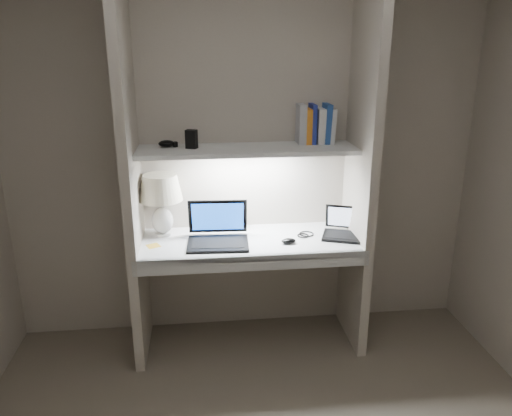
{
  "coord_description": "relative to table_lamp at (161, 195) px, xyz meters",
  "views": [
    {
      "loc": [
        -0.3,
        -1.82,
        2.0
      ],
      "look_at": [
        0.03,
        1.05,
        1.04
      ],
      "focal_mm": 35.0,
      "sensor_mm": 36.0,
      "label": 1
    }
  ],
  "objects": [
    {
      "name": "desk",
      "position": [
        0.57,
        -0.14,
        -0.3
      ],
      "size": [
        1.4,
        0.55,
        0.04
      ],
      "primitive_type": "cube",
      "color": "white",
      "rests_on": "alcove_panel_left"
    },
    {
      "name": "mouse",
      "position": [
        0.81,
        -0.24,
        -0.27
      ],
      "size": [
        0.1,
        0.07,
        0.04
      ],
      "primitive_type": "ellipsoid",
      "rotation": [
        0.0,
        0.0,
        0.13
      ],
      "color": "black",
      "rests_on": "desk"
    },
    {
      "name": "back_wall",
      "position": [
        0.57,
        0.13,
        0.2
      ],
      "size": [
        3.2,
        0.01,
        2.5
      ],
      "primitive_type": "cube",
      "color": "#BEB2A2",
      "rests_on": "floor"
    },
    {
      "name": "table_lamp",
      "position": [
        0.0,
        0.0,
        0.0
      ],
      "size": [
        0.29,
        0.29,
        0.42
      ],
      "color": "white",
      "rests_on": "desk"
    },
    {
      "name": "strip_light",
      "position": [
        0.57,
        -0.05,
        0.28
      ],
      "size": [
        0.6,
        0.04,
        0.02
      ],
      "primitive_type": "cube",
      "color": "white",
      "rests_on": "shelf"
    },
    {
      "name": "alcove_panel_right",
      "position": [
        1.3,
        -0.14,
        0.2
      ],
      "size": [
        0.06,
        0.55,
        2.5
      ],
      "primitive_type": "cube",
      "color": "#BEB2A2",
      "rests_on": "floor"
    },
    {
      "name": "sticky_note",
      "position": [
        -0.05,
        -0.19,
        -0.28
      ],
      "size": [
        0.1,
        0.1,
        0.0
      ],
      "primitive_type": "cube",
      "rotation": [
        0.0,
        0.0,
        0.43
      ],
      "color": "gold",
      "rests_on": "desk"
    },
    {
      "name": "laptop_netbook",
      "position": [
        1.22,
        -0.15,
        -0.24
      ],
      "size": [
        0.37,
        0.35,
        0.19
      ],
      "rotation": [
        0.0,
        0.0,
        -0.35
      ],
      "color": "black",
      "rests_on": "desk"
    },
    {
      "name": "desk_apron",
      "position": [
        0.57,
        -0.4,
        -0.33
      ],
      "size": [
        1.46,
        0.03,
        0.1
      ],
      "primitive_type": "cube",
      "color": "silver",
      "rests_on": "desk"
    },
    {
      "name": "shelf",
      "position": [
        0.57,
        -0.05,
        0.3
      ],
      "size": [
        1.4,
        0.36,
        0.03
      ],
      "primitive_type": "cube",
      "color": "silver",
      "rests_on": "back_wall"
    },
    {
      "name": "alcove_panel_left",
      "position": [
        -0.16,
        -0.14,
        0.2
      ],
      "size": [
        0.06,
        0.55,
        2.5
      ],
      "primitive_type": "cube",
      "color": "#BEB2A2",
      "rests_on": "floor"
    },
    {
      "name": "laptop_main",
      "position": [
        0.36,
        -0.16,
        -0.22
      ],
      "size": [
        0.4,
        0.35,
        0.26
      ],
      "rotation": [
        0.0,
        0.0,
        -0.05
      ],
      "color": "black",
      "rests_on": "desk"
    },
    {
      "name": "speaker",
      "position": [
        0.5,
        0.05,
        -0.2
      ],
      "size": [
        0.12,
        0.1,
        0.16
      ],
      "primitive_type": "cube",
      "rotation": [
        0.0,
        0.0,
        -0.18
      ],
      "color": "silver",
      "rests_on": "desk"
    },
    {
      "name": "cable_coil",
      "position": [
        0.96,
        -0.1,
        -0.28
      ],
      "size": [
        0.12,
        0.12,
        0.01
      ],
      "primitive_type": "torus",
      "rotation": [
        0.0,
        0.0,
        0.26
      ],
      "color": "black",
      "rests_on": "desk"
    },
    {
      "name": "book_row",
      "position": [
        1.03,
        0.07,
        0.43
      ],
      "size": [
        0.24,
        0.17,
        0.26
      ],
      "color": "silver",
      "rests_on": "shelf"
    },
    {
      "name": "shelf_box",
      "position": [
        0.21,
        -0.03,
        0.37
      ],
      "size": [
        0.08,
        0.07,
        0.12
      ],
      "primitive_type": "cube",
      "rotation": [
        0.0,
        0.0,
        -0.37
      ],
      "color": "black",
      "rests_on": "shelf"
    },
    {
      "name": "shelf_gadget",
      "position": [
        0.05,
        0.02,
        0.34
      ],
      "size": [
        0.11,
        0.08,
        0.04
      ],
      "primitive_type": "ellipsoid",
      "rotation": [
        0.0,
        0.0,
        0.06
      ],
      "color": "black",
      "rests_on": "shelf"
    }
  ]
}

